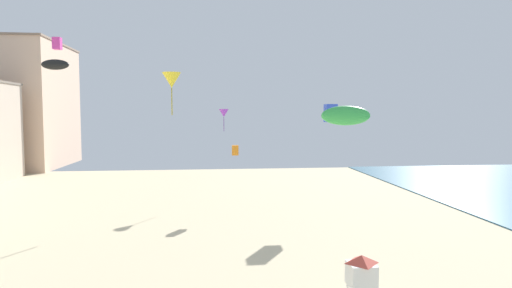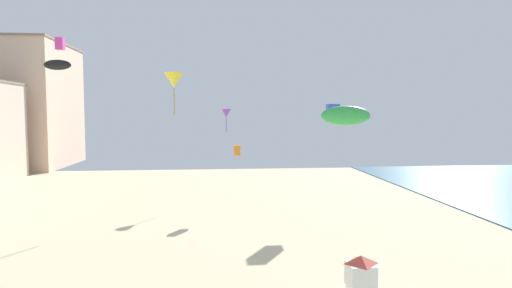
% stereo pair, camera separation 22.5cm
% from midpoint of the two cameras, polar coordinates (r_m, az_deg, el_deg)
% --- Properties ---
extents(boardwalk_hotel_far, '(15.54, 18.03, 19.92)m').
position_cam_midpoint_polar(boardwalk_hotel_far, '(79.13, -29.11, 4.57)').
color(boardwalk_hotel_far, beige).
rests_on(boardwalk_hotel_far, ground).
extents(lifeguard_stand, '(1.10, 1.10, 2.55)m').
position_cam_midpoint_polar(lifeguard_stand, '(19.43, 14.20, -16.28)').
color(lifeguard_stand, white).
rests_on(lifeguard_stand, ground).
extents(kite_green_parafoil, '(2.38, 0.66, 0.92)m').
position_cam_midpoint_polar(kite_green_parafoil, '(20.51, 12.25, 3.74)').
color(kite_green_parafoil, green).
extents(kite_magenta_box, '(0.64, 0.64, 1.00)m').
position_cam_midpoint_polar(kite_magenta_box, '(40.18, -24.65, 12.11)').
color(kite_magenta_box, '#DB3D9E').
extents(kite_orange_box, '(0.57, 0.57, 0.90)m').
position_cam_midpoint_polar(kite_orange_box, '(38.54, -2.38, -0.84)').
color(kite_orange_box, orange).
extents(kite_black_parafoil, '(1.88, 0.52, 0.73)m').
position_cam_midpoint_polar(kite_black_parafoil, '(33.48, -24.90, 9.60)').
color(kite_black_parafoil, black).
extents(kite_yellow_delta, '(1.76, 1.76, 4.00)m').
position_cam_midpoint_polar(kite_yellow_delta, '(41.21, -10.80, 8.38)').
color(kite_yellow_delta, yellow).
extents(kite_blue_box, '(1.04, 1.04, 1.64)m').
position_cam_midpoint_polar(kite_blue_box, '(39.56, 10.41, 4.10)').
color(kite_blue_box, blue).
extents(kite_purple_delta, '(1.04, 1.04, 2.36)m').
position_cam_midpoint_polar(kite_purple_delta, '(45.43, -3.88, 4.15)').
color(kite_purple_delta, purple).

